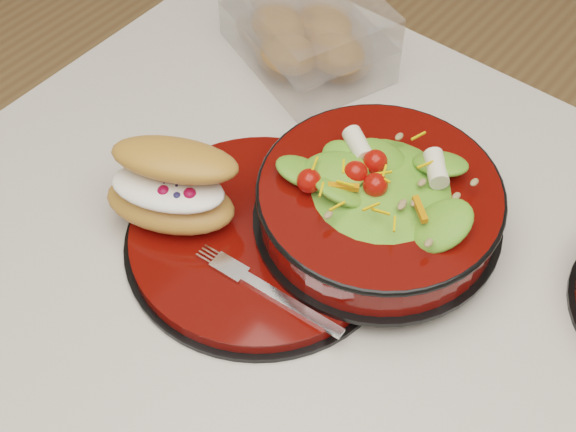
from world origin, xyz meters
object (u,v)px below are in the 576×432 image
Objects in this scene: croissant at (172,186)px; dinner_plate at (261,237)px; salad_bowl at (380,197)px; pastry_box at (307,30)px; fork at (271,292)px.

dinner_plate is at bearing -3.07° from croissant.
croissant is at bearing -144.82° from salad_bowl.
pastry_box reaches higher than dinner_plate.
fork is 0.64× the size of pastry_box.
pastry_box is at bearing 118.88° from dinner_plate.
dinner_plate is 0.08m from fork.
dinner_plate is 1.83× the size of croissant.
dinner_plate is at bearing -134.37° from salad_bowl.
dinner_plate is 0.30m from pastry_box.
salad_bowl is 1.09× the size of pastry_box.
fork is at bearing -101.34° from salad_bowl.
pastry_box is (-0.23, 0.18, -0.01)m from salad_bowl.
salad_bowl is 0.29m from pastry_box.
dinner_plate is 0.13m from salad_bowl.
salad_bowl reaches higher than dinner_plate.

